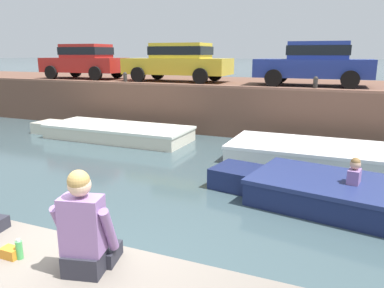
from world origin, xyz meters
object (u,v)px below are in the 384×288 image
(car_leftmost_red, at_px, (85,60))
(person_seated_right, at_px, (85,232))
(mooring_bollard_west, at_px, (125,78))
(boat_moored_central_white, at_px, (351,157))
(boat_moored_west_cream, at_px, (112,132))
(mooring_bollard_mid, at_px, (315,83))
(bottle_drink, at_px, (19,250))
(car_centre_blue, at_px, (315,62))
(car_left_inner_yellow, at_px, (179,61))
(motorboat_passing, at_px, (383,202))

(car_leftmost_red, relative_size, person_seated_right, 4.02)
(mooring_bollard_west, relative_size, person_seated_right, 0.46)
(boat_moored_central_white, bearing_deg, boat_moored_west_cream, 178.25)
(mooring_bollard_mid, distance_m, bottle_drink, 10.19)
(person_seated_right, bearing_deg, car_centre_blue, 86.28)
(mooring_bollard_west, bearing_deg, bottle_drink, -62.39)
(car_left_inner_yellow, relative_size, bottle_drink, 21.57)
(boat_moored_west_cream, relative_size, person_seated_right, 6.12)
(boat_moored_west_cream, bearing_deg, boat_moored_central_white, -1.75)
(boat_moored_west_cream, bearing_deg, person_seated_right, -56.33)
(boat_moored_west_cream, xyz_separation_m, car_left_inner_yellow, (0.71, 3.86, 2.30))
(bottle_drink, bearing_deg, mooring_bollard_west, 117.61)
(boat_moored_west_cream, xyz_separation_m, mooring_bollard_west, (-0.66, 1.96, 1.69))
(car_left_inner_yellow, distance_m, mooring_bollard_mid, 5.93)
(mooring_bollard_mid, bearing_deg, car_leftmost_red, 169.54)
(car_leftmost_red, distance_m, car_left_inner_yellow, 4.73)
(boat_moored_central_white, height_order, car_left_inner_yellow, car_left_inner_yellow)
(motorboat_passing, xyz_separation_m, mooring_bollard_mid, (-1.75, 5.31, 1.66))
(mooring_bollard_mid, bearing_deg, mooring_bollard_west, 180.00)
(car_leftmost_red, bearing_deg, mooring_bollard_west, -29.53)
(bottle_drink, bearing_deg, person_seated_right, 8.17)
(motorboat_passing, height_order, car_centre_blue, car_centre_blue)
(car_centre_blue, bearing_deg, person_seated_right, -93.72)
(boat_moored_central_white, distance_m, bottle_drink, 8.38)
(boat_moored_west_cream, bearing_deg, mooring_bollard_mid, 17.26)
(car_leftmost_red, xyz_separation_m, mooring_bollard_mid, (10.32, -1.90, -0.61))
(boat_moored_central_white, height_order, car_leftmost_red, car_leftmost_red)
(car_left_inner_yellow, xyz_separation_m, mooring_bollard_west, (-1.37, -1.90, -0.61))
(boat_moored_west_cream, height_order, car_left_inner_yellow, car_left_inner_yellow)
(motorboat_passing, bearing_deg, car_leftmost_red, 149.12)
(boat_moored_central_white, relative_size, motorboat_passing, 1.08)
(mooring_bollard_mid, bearing_deg, car_left_inner_yellow, 161.18)
(motorboat_passing, xyz_separation_m, car_centre_blue, (-1.99, 7.22, 2.27))
(car_leftmost_red, xyz_separation_m, car_centre_blue, (10.08, 0.00, 0.00))
(boat_moored_west_cream, xyz_separation_m, boat_moored_central_white, (7.49, -0.23, -0.00))
(boat_moored_central_white, distance_m, car_left_inner_yellow, 8.24)
(car_leftmost_red, bearing_deg, car_centre_blue, 0.00)
(car_left_inner_yellow, bearing_deg, car_centre_blue, 0.02)
(boat_moored_central_white, relative_size, car_left_inner_yellow, 1.55)
(mooring_bollard_mid, bearing_deg, car_centre_blue, 97.20)
(boat_moored_west_cream, distance_m, car_left_inner_yellow, 4.55)
(mooring_bollard_mid, bearing_deg, bottle_drink, -99.79)
(car_leftmost_red, distance_m, bottle_drink, 14.76)
(person_seated_right, bearing_deg, mooring_bollard_mid, 84.19)
(boat_moored_west_cream, bearing_deg, mooring_bollard_west, 108.58)
(boat_moored_central_white, bearing_deg, person_seated_right, -105.94)
(car_leftmost_red, relative_size, car_centre_blue, 0.95)
(boat_moored_west_cream, relative_size, mooring_bollard_mid, 13.27)
(car_left_inner_yellow, distance_m, mooring_bollard_west, 2.42)
(car_leftmost_red, relative_size, mooring_bollard_mid, 8.71)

